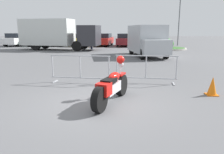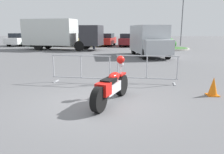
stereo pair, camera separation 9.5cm
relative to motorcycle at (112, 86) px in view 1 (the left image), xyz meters
The scene contains 16 objects.
ground_plane 0.65m from the motorcycle, behind, with size 120.00×120.00×0.00m, color #5B5B5E.
motorcycle is the anchor object (origin of this frame).
crowd_barrier_near 2.60m from the motorcycle, 118.74° to the left, with size 2.31×0.73×1.07m.
crowd_barrier_far 2.60m from the motorcycle, 61.26° to the left, with size 2.31×0.73×1.07m.
box_truck 17.01m from the motorcycle, 110.10° to the left, with size 7.97×3.52×2.98m.
delivery_van 11.27m from the motorcycle, 77.55° to the left, with size 2.72×5.25×2.31m.
parked_car_white 24.54m from the motorcycle, 119.66° to the left, with size 2.43×4.71×1.53m.
parked_car_green 23.20m from the motorcycle, 114.09° to the left, with size 2.13×4.14×1.34m.
parked_car_black 22.56m from the motorcycle, 107.54° to the left, with size 2.14×4.16×1.35m.
parked_car_yellow 21.63m from the motorcycle, 100.99° to the left, with size 2.36×4.59×1.49m.
parked_car_red 21.38m from the motorcycle, 93.89° to the left, with size 2.40×4.66×1.51m.
parked_car_maroon 20.94m from the motorcycle, 86.65° to the left, with size 2.39×4.64×1.50m.
pedestrian 16.82m from the motorcycle, 98.29° to the left, with size 0.45×0.45×1.69m.
planter_island 17.83m from the motorcycle, 72.72° to the left, with size 3.93×3.93×1.19m.
traffic_cone 3.23m from the motorcycle, 13.90° to the left, with size 0.34×0.34×0.59m.
street_lamp 23.47m from the motorcycle, 70.39° to the left, with size 0.36×0.70×5.68m.
Camera 1 is at (0.57, -5.88, 2.03)m, focal length 35.00 mm.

